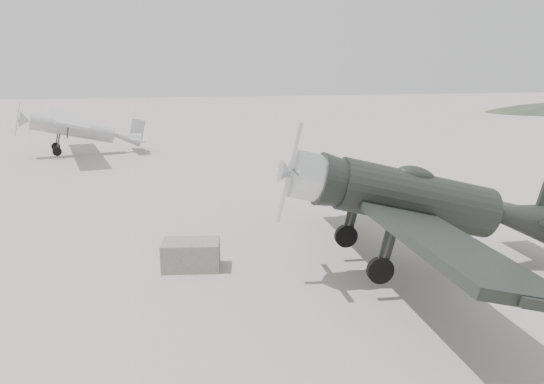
% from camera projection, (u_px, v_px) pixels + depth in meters
% --- Properties ---
extents(ground, '(160.00, 160.00, 0.00)m').
position_uv_depth(ground, '(245.00, 241.00, 17.92)').
color(ground, '#A29A90').
rests_on(ground, ground).
extents(lowwing_monoplane, '(8.87, 12.33, 3.99)m').
position_uv_depth(lowwing_monoplane, '(429.00, 202.00, 14.64)').
color(lowwing_monoplane, black).
rests_on(lowwing_monoplane, ground).
extents(highwing_monoplane, '(7.85, 11.00, 3.10)m').
position_uv_depth(highwing_monoplane, '(78.00, 125.00, 34.26)').
color(highwing_monoplane, '#A4A6A9').
rests_on(highwing_monoplane, ground).
extents(equipment_block, '(1.79, 1.28, 0.82)m').
position_uv_depth(equipment_block, '(191.00, 255.00, 15.44)').
color(equipment_block, '#615E5A').
rests_on(equipment_block, ground).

